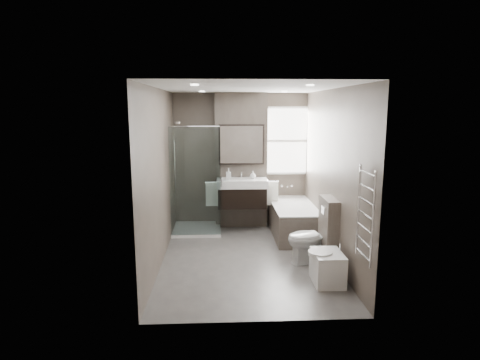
{
  "coord_description": "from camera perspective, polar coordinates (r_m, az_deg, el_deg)",
  "views": [
    {
      "loc": [
        -0.4,
        -5.95,
        2.33
      ],
      "look_at": [
        -0.1,
        0.15,
        1.21
      ],
      "focal_mm": 30.0,
      "sensor_mm": 36.0,
      "label": 1
    }
  ],
  "objects": [
    {
      "name": "toilet",
      "position": [
        6.22,
        10.16,
        -8.12
      ],
      "size": [
        0.82,
        0.57,
        0.76
      ],
      "primitive_type": "imported",
      "rotation": [
        0.0,
        0.0,
        -1.35
      ],
      "color": "white",
      "rests_on": "ground"
    },
    {
      "name": "towel_right",
      "position": [
        7.59,
        4.51,
        -1.94
      ],
      "size": [
        0.24,
        0.06,
        0.44
      ],
      "primitive_type": "cube",
      "color": "white",
      "rests_on": "vanity_pier"
    },
    {
      "name": "bidet",
      "position": [
        5.6,
        12.27,
        -11.97
      ],
      "size": [
        0.45,
        0.53,
        0.55
      ],
      "color": "white",
      "rests_on": "ground"
    },
    {
      "name": "vanity",
      "position": [
        7.55,
        0.28,
        -1.8
      ],
      "size": [
        0.95,
        0.47,
        0.66
      ],
      "color": "black",
      "rests_on": "vanity_pier"
    },
    {
      "name": "room",
      "position": [
        6.05,
        1.01,
        0.55
      ],
      "size": [
        2.7,
        3.9,
        2.7
      ],
      "color": "#54514E",
      "rests_on": "ground"
    },
    {
      "name": "towel_left",
      "position": [
        7.53,
        -3.98,
        -2.03
      ],
      "size": [
        0.24,
        0.06,
        0.44
      ],
      "primitive_type": "cube",
      "color": "white",
      "rests_on": "vanity_pier"
    },
    {
      "name": "soap_bottle_b",
      "position": [
        7.53,
        1.83,
        0.74
      ],
      "size": [
        0.11,
        0.11,
        0.15
      ],
      "primitive_type": "imported",
      "color": "white",
      "rests_on": "vanity"
    },
    {
      "name": "vanity_pier",
      "position": [
        7.8,
        0.14,
        2.76
      ],
      "size": [
        1.0,
        0.25,
        2.6
      ],
      "primitive_type": "cube",
      "color": "#524940",
      "rests_on": "ground"
    },
    {
      "name": "cistern_box",
      "position": [
        6.2,
        12.46,
        -7.07
      ],
      "size": [
        0.19,
        0.55,
        1.0
      ],
      "color": "#524940",
      "rests_on": "ground"
    },
    {
      "name": "soap_bottle_a",
      "position": [
        7.46,
        -1.63,
        0.86
      ],
      "size": [
        0.09,
        0.09,
        0.2
      ],
      "primitive_type": "imported",
      "color": "white",
      "rests_on": "vanity"
    },
    {
      "name": "towel_radiator",
      "position": [
        4.8,
        17.42,
        -4.72
      ],
      "size": [
        0.03,
        0.49,
        1.1
      ],
      "color": "silver",
      "rests_on": "room"
    },
    {
      "name": "window",
      "position": [
        7.96,
        6.62,
        5.56
      ],
      "size": [
        0.98,
        0.06,
        1.33
      ],
      "color": "white",
      "rests_on": "room"
    },
    {
      "name": "bathtub",
      "position": [
        7.45,
        7.57,
        -5.44
      ],
      "size": [
        0.75,
        1.6,
        0.57
      ],
      "color": "#524940",
      "rests_on": "ground"
    },
    {
      "name": "mirror_cabinet",
      "position": [
        7.6,
        0.21,
        5.06
      ],
      "size": [
        0.86,
        0.08,
        0.76
      ],
      "color": "black",
      "rests_on": "vanity_pier"
    },
    {
      "name": "shower_enclosure",
      "position": [
        7.53,
        -5.42,
        -3.83
      ],
      "size": [
        0.9,
        0.9,
        2.0
      ],
      "color": "white",
      "rests_on": "ground"
    }
  ]
}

